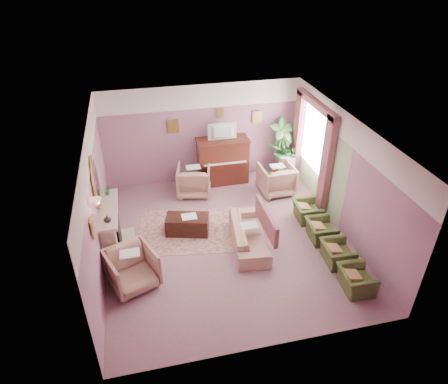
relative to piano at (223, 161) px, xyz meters
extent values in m
cube|color=#8D626B|center=(-0.50, -2.68, -0.65)|extent=(5.50, 6.00, 0.01)
cube|color=white|center=(-0.50, -2.68, 2.15)|extent=(5.50, 6.00, 0.01)
cube|color=slate|center=(-0.50, 0.32, 0.75)|extent=(5.50, 0.02, 2.80)
cube|color=slate|center=(-0.50, -5.68, 0.75)|extent=(5.50, 0.02, 2.80)
cube|color=slate|center=(-3.25, -2.68, 0.75)|extent=(0.02, 6.00, 2.80)
cube|color=slate|center=(2.25, -2.68, 0.75)|extent=(0.02, 6.00, 2.80)
cube|color=white|center=(-0.50, 0.31, 1.82)|extent=(5.50, 0.01, 0.65)
cube|color=#9FB788|center=(2.23, -1.38, 0.42)|extent=(0.01, 3.00, 2.15)
cube|color=#BBA990|center=(-3.09, -2.48, -0.10)|extent=(0.30, 1.40, 1.10)
cube|color=black|center=(-2.99, -2.48, -0.25)|extent=(0.18, 0.72, 0.68)
cube|color=#F8472C|center=(-2.95, -2.48, -0.43)|extent=(0.06, 0.54, 0.10)
cube|color=#BBA990|center=(-3.06, -2.48, 0.47)|extent=(0.40, 1.55, 0.07)
cube|color=#BBA990|center=(-2.89, -2.48, -0.64)|extent=(0.55, 1.50, 0.02)
ellipsoid|color=gold|center=(-3.20, -2.48, 1.15)|extent=(0.04, 0.72, 1.20)
ellipsoid|color=white|center=(-3.17, -2.48, 1.15)|extent=(0.01, 0.60, 1.06)
cone|color=#E1927A|center=(-3.12, -3.53, 1.33)|extent=(0.20, 0.20, 0.16)
cube|color=#4B1D13|center=(0.00, 0.00, 0.00)|extent=(1.40, 0.60, 1.30)
cube|color=#4B1D13|center=(0.00, -0.35, 0.07)|extent=(1.30, 0.12, 0.06)
cube|color=white|center=(0.00, -0.35, 0.11)|extent=(1.20, 0.08, 0.02)
cube|color=#4B1D13|center=(0.00, 0.00, 0.66)|extent=(1.45, 0.65, 0.04)
imported|color=black|center=(0.00, -0.05, 0.95)|extent=(0.80, 0.12, 0.48)
cube|color=gold|center=(-1.30, 0.28, 1.07)|extent=(0.30, 0.03, 0.38)
cube|color=gold|center=(1.05, 0.28, 1.13)|extent=(0.26, 0.03, 0.34)
cube|color=gold|center=(0.00, 0.28, 1.35)|extent=(0.22, 0.03, 0.26)
cube|color=gold|center=(-3.21, -3.88, 1.07)|extent=(0.03, 0.28, 0.36)
cube|color=silver|center=(2.20, -1.13, 1.05)|extent=(0.03, 1.40, 1.80)
cube|color=#89454F|center=(2.12, -2.05, 0.65)|extent=(0.16, 0.34, 2.60)
cube|color=#89454F|center=(2.12, -0.21, 0.65)|extent=(0.16, 0.34, 2.60)
cube|color=#89454F|center=(2.12, -1.13, 1.91)|extent=(0.16, 2.20, 0.16)
imported|color=#39813B|center=(-3.05, -1.93, 0.64)|extent=(0.16, 0.16, 0.28)
imported|color=white|center=(-3.05, -2.98, 0.58)|extent=(0.16, 0.16, 0.16)
cube|color=#A77168|center=(-1.27, -2.13, -0.64)|extent=(2.74, 2.15, 0.01)
cube|color=black|center=(-1.36, -2.18, -0.43)|extent=(1.10, 0.74, 0.45)
cube|color=white|center=(-1.31, -2.18, -0.20)|extent=(0.35, 0.28, 0.01)
imported|color=tan|center=(-0.05, -2.93, -0.27)|extent=(0.62, 1.86, 0.75)
cube|color=#89454F|center=(0.35, -2.93, -0.05)|extent=(0.09, 1.41, 0.52)
imported|color=tan|center=(-0.91, -0.46, -0.19)|extent=(0.88, 0.88, 0.92)
imported|color=tan|center=(1.31, -0.91, -0.19)|extent=(0.88, 0.88, 0.92)
imported|color=tan|center=(-2.68, -3.65, -0.19)|extent=(0.88, 0.88, 0.92)
imported|color=#404E23|center=(1.63, -4.77, -0.34)|extent=(0.50, 0.72, 0.62)
imported|color=#404E23|center=(1.63, -3.95, -0.34)|extent=(0.50, 0.72, 0.62)
imported|color=#404E23|center=(1.63, -3.13, -0.34)|extent=(0.50, 0.72, 0.62)
imported|color=#404E23|center=(1.63, -2.31, -0.34)|extent=(0.50, 0.72, 0.62)
cylinder|color=white|center=(1.89, -0.19, -0.30)|extent=(0.52, 0.52, 0.70)
imported|color=#39813B|center=(1.89, -0.19, 0.22)|extent=(0.30, 0.30, 0.34)
imported|color=#39813B|center=(2.01, -0.29, 0.19)|extent=(0.16, 0.16, 0.28)
cylinder|color=brown|center=(1.72, -0.05, -0.48)|extent=(0.34, 0.34, 0.34)
imported|color=#39813B|center=(1.72, -0.05, 0.41)|extent=(0.76, 0.76, 1.44)
camera|label=1|loc=(-2.23, -9.82, 5.26)|focal=32.00mm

